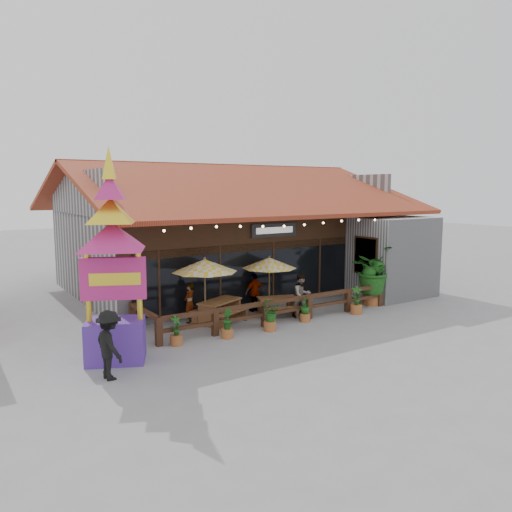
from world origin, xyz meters
TOP-DOWN VIEW (x-y plane):
  - ground at (0.00, 0.00)m, footprint 100.00×100.00m
  - restaurant_building at (0.26, 6.61)m, footprint 15.50×14.73m
  - patio_railing at (-2.25, -0.27)m, footprint 10.00×2.60m
  - umbrella_left at (-4.20, 0.79)m, footprint 3.00×3.00m
  - umbrella_right at (-1.26, 1.04)m, footprint 2.52×2.52m
  - picnic_table_left at (-3.56, 0.88)m, footprint 2.19×2.07m
  - picnic_table_right at (-1.20, 0.57)m, footprint 1.83×1.71m
  - thai_sign_tower at (-8.05, -1.13)m, footprint 3.17×3.17m
  - tropical_plant at (3.18, -0.18)m, footprint 2.28×2.14m
  - diner_a at (-4.50, 1.46)m, footprint 0.65×0.60m
  - diner_b at (-0.50, -0.08)m, footprint 0.81×0.63m
  - diner_c at (-1.57, 1.58)m, footprint 0.93×0.44m
  - pedestrian at (-8.60, -2.38)m, footprint 0.80×1.24m
  - planter_a at (-6.01, -0.71)m, footprint 0.39×0.39m
  - planter_b at (-4.30, -0.94)m, footprint 0.40×0.42m
  - planter_c at (-2.65, -1.02)m, footprint 0.83×0.83m
  - planter_d at (-0.87, -0.75)m, footprint 0.48×0.48m
  - planter_e at (1.53, -0.95)m, footprint 0.47×0.46m

SIDE VIEW (x-z plane):
  - ground at x=0.00m, z-range 0.00..0.00m
  - planter_a at x=-6.01m, z-range -0.08..0.88m
  - planter_b at x=-4.30m, z-range -0.05..0.92m
  - planter_d at x=-0.87m, z-range -0.02..0.91m
  - planter_e at x=1.53m, z-range -0.09..1.02m
  - picnic_table_right at x=-1.20m, z-range 0.13..0.84m
  - picnic_table_left at x=-3.56m, z-range 0.15..0.98m
  - planter_c at x=-2.65m, z-range 0.06..1.10m
  - patio_railing at x=-2.25m, z-range 0.15..1.07m
  - diner_a at x=-4.50m, z-range 0.00..1.48m
  - diner_c at x=-1.57m, z-range 0.00..1.55m
  - diner_b at x=-0.50m, z-range 0.00..1.66m
  - pedestrian at x=-8.60m, z-range 0.00..1.81m
  - tropical_plant at x=3.18m, z-range 0.18..2.72m
  - umbrella_right at x=-1.26m, z-range 0.85..3.14m
  - umbrella_left at x=-4.20m, z-range 0.92..3.41m
  - restaurant_building at x=0.26m, z-range -0.84..5.25m
  - thai_sign_tower at x=-8.05m, z-range 0.18..6.66m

